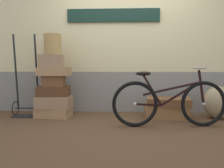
% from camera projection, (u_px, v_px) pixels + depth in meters
% --- Properties ---
extents(ground, '(9.71, 5.20, 0.06)m').
position_uv_depth(ground, '(128.00, 123.00, 3.49)').
color(ground, '#513823').
extents(station_building, '(7.71, 0.74, 2.51)m').
position_uv_depth(station_building, '(128.00, 46.00, 4.23)').
color(station_building, gray).
rests_on(station_building, ground).
extents(suitcase_0, '(0.59, 0.42, 0.16)m').
position_uv_depth(suitcase_0, '(54.00, 112.00, 3.81)').
color(suitcase_0, '#9E754C').
rests_on(suitcase_0, ground).
extents(suitcase_1, '(0.58, 0.39, 0.20)m').
position_uv_depth(suitcase_1, '(54.00, 102.00, 3.78)').
color(suitcase_1, '#937051').
rests_on(suitcase_1, suitcase_0).
extents(suitcase_2, '(0.57, 0.42, 0.17)m').
position_uv_depth(suitcase_2, '(54.00, 91.00, 3.82)').
color(suitcase_2, '#4C2D19').
rests_on(suitcase_2, suitcase_1).
extents(suitcase_3, '(0.37, 0.24, 0.18)m').
position_uv_depth(suitcase_3, '(54.00, 81.00, 3.77)').
color(suitcase_3, brown).
rests_on(suitcase_3, suitcase_2).
extents(suitcase_4, '(0.52, 0.33, 0.14)m').
position_uv_depth(suitcase_4, '(54.00, 72.00, 3.75)').
color(suitcase_4, '#9E754C').
rests_on(suitcase_4, suitcase_3).
extents(suitcase_5, '(0.40, 0.26, 0.21)m').
position_uv_depth(suitcase_5, '(51.00, 61.00, 3.74)').
color(suitcase_5, '#937051').
rests_on(suitcase_5, suitcase_4).
extents(suitcase_6, '(0.71, 0.48, 0.21)m').
position_uv_depth(suitcase_6, '(165.00, 111.00, 3.74)').
color(suitcase_6, olive).
rests_on(suitcase_6, ground).
extents(suitcase_7, '(0.74, 0.51, 0.13)m').
position_uv_depth(suitcase_7, '(168.00, 102.00, 3.69)').
color(suitcase_7, brown).
rests_on(suitcase_7, suitcase_6).
extents(wicker_basket, '(0.29, 0.29, 0.34)m').
position_uv_depth(wicker_basket, '(53.00, 45.00, 3.73)').
color(wicker_basket, '#A8844C').
rests_on(wicker_basket, suitcase_5).
extents(luggage_trolley, '(0.45, 0.34, 1.41)m').
position_uv_depth(luggage_trolley, '(26.00, 96.00, 3.88)').
color(luggage_trolley, black).
rests_on(luggage_trolley, ground).
extents(burlap_sack, '(0.46, 0.39, 0.54)m').
position_uv_depth(burlap_sack, '(218.00, 102.00, 3.66)').
color(burlap_sack, '#9E8966').
rests_on(burlap_sack, ground).
extents(bicycle, '(1.63, 0.46, 0.85)m').
position_uv_depth(bicycle, '(169.00, 102.00, 3.16)').
color(bicycle, black).
rests_on(bicycle, ground).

